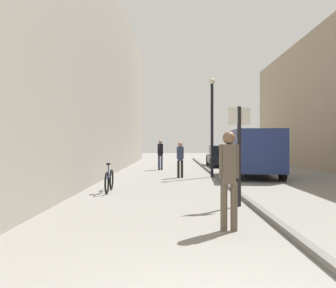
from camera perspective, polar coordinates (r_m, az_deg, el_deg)
The scene contains 11 objects.
ground_plane at distance 14.86m, azimuth 2.72°, elevation -6.18°, with size 80.00×80.00×0.00m, color gray.
building_facade_left at distance 15.88m, azimuth -16.78°, elevation 13.08°, with size 3.13×40.00×10.38m, color gray.
kerb_strip at distance 14.99m, azimuth 8.79°, elevation -5.89°, with size 0.16×40.00×0.12m, color #615F5B.
pedestrian_main_foreground at distance 16.34m, azimuth 2.02°, elevation -2.16°, with size 0.33×0.23×1.69m.
pedestrian_mid_block at distance 6.64m, azimuth 9.98°, elevation -4.78°, with size 0.37×0.24×1.87m.
pedestrian_far_crossing at distance 21.02m, azimuth -1.27°, elevation -1.43°, with size 0.34×0.28×1.82m.
delivery_van at distance 17.15m, azimuth 13.93°, elevation -1.24°, with size 2.38×5.02×2.26m.
parked_car at distance 24.65m, azimuth 8.74°, elevation -1.97°, with size 1.89×4.23×1.45m.
street_sign_post at distance 9.23m, azimuth 11.60°, elevation -0.49°, with size 0.59×0.15×2.60m.
lamp_post at distance 16.87m, azimuth 7.23°, elevation 3.84°, with size 0.28×0.28×4.76m.
bicycle_leaning at distance 11.93m, azimuth -9.63°, elevation -5.92°, with size 0.12×1.77×0.98m.
Camera 1 is at (-0.50, -2.76, 1.66)m, focal length 37.14 mm.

